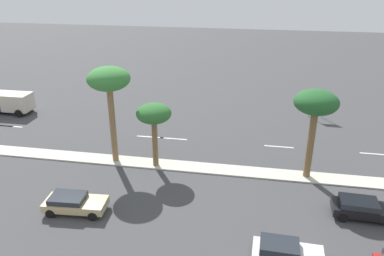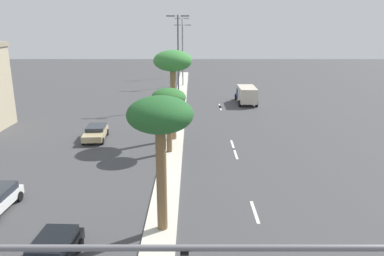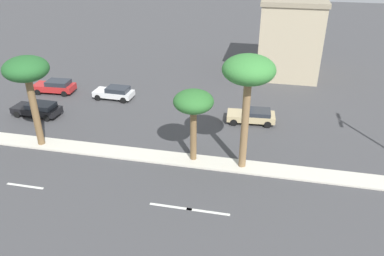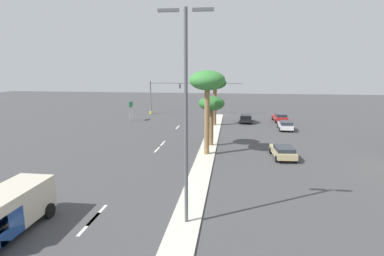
{
  "view_description": "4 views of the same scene",
  "coord_description": "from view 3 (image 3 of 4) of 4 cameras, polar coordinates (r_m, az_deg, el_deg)",
  "views": [
    {
      "loc": [
        -28.36,
        15.39,
        16.15
      ],
      "look_at": [
        2.31,
        20.86,
        2.75
      ],
      "focal_mm": 35.29,
      "sensor_mm": 36.0,
      "label": 1
    },
    {
      "loc": [
        1.74,
        -7.77,
        11.12
      ],
      "look_at": [
        1.72,
        24.18,
        2.11
      ],
      "focal_mm": 35.27,
      "sensor_mm": 36.0,
      "label": 2
    },
    {
      "loc": [
        23.95,
        28.72,
        15.74
      ],
      "look_at": [
        -1.05,
        23.34,
        2.35
      ],
      "focal_mm": 35.2,
      "sensor_mm": 36.0,
      "label": 3
    },
    {
      "loc": [
        -2.54,
        58.58,
        8.97
      ],
      "look_at": [
        2.09,
        22.75,
        1.88
      ],
      "focal_mm": 29.2,
      "sensor_mm": 36.0,
      "label": 4
    }
  ],
  "objects": [
    {
      "name": "palm_tree_center",
      "position": [
        25.45,
        8.57,
        8.12
      ],
      "size": [
        3.58,
        3.58,
        8.53
      ],
      "color": "olive",
      "rests_on": "median_curb"
    },
    {
      "name": "ground_plane",
      "position": [
        28.7,
        13.22,
        -6.46
      ],
      "size": [
        160.0,
        160.0,
        0.0
      ],
      "primitive_type": "plane",
      "color": "#424244"
    },
    {
      "name": "commercial_building",
      "position": [
        48.36,
        14.59,
        13.42
      ],
      "size": [
        9.64,
        7.24,
        9.08
      ],
      "color": "tan",
      "rests_on": "ground"
    },
    {
      "name": "sedan_black_near",
      "position": [
        38.81,
        -22.33,
        2.71
      ],
      "size": [
        2.12,
        4.64,
        1.34
      ],
      "color": "black",
      "rests_on": "ground"
    },
    {
      "name": "lane_stripe_front",
      "position": [
        24.8,
        -3.25,
        -11.8
      ],
      "size": [
        0.2,
        2.8,
        0.01
      ],
      "primitive_type": "cube",
      "color": "silver",
      "rests_on": "ground"
    },
    {
      "name": "palm_tree_rear",
      "position": [
        31.27,
        -23.78,
        7.76
      ],
      "size": [
        3.43,
        3.43,
        7.41
      ],
      "color": "brown",
      "rests_on": "median_curb"
    },
    {
      "name": "lane_stripe_trailing",
      "position": [
        28.95,
        -23.96,
        -8.03
      ],
      "size": [
        0.2,
        2.8,
        0.01
      ],
      "primitive_type": "cube",
      "color": "silver",
      "rests_on": "ground"
    },
    {
      "name": "sedan_tan_mid",
      "position": [
        35.07,
        9.12,
        1.88
      ],
      "size": [
        2.27,
        4.47,
        1.27
      ],
      "color": "tan",
      "rests_on": "ground"
    },
    {
      "name": "sedan_red_center",
      "position": [
        43.86,
        -20.0,
        5.98
      ],
      "size": [
        2.18,
        4.46,
        1.43
      ],
      "color": "red",
      "rests_on": "ground"
    },
    {
      "name": "lane_stripe_leading",
      "position": [
        24.39,
        2.45,
        -12.58
      ],
      "size": [
        0.2,
        2.8,
        0.01
      ],
      "primitive_type": "cube",
      "color": "silver",
      "rests_on": "ground"
    },
    {
      "name": "palm_tree_inboard",
      "position": [
        27.06,
        0.22,
        3.71
      ],
      "size": [
        2.94,
        2.94,
        5.63
      ],
      "color": "brown",
      "rests_on": "median_curb"
    },
    {
      "name": "sedan_white_front",
      "position": [
        40.51,
        -11.62,
        5.3
      ],
      "size": [
        2.04,
        4.17,
        1.34
      ],
      "color": "silver",
      "rests_on": "ground"
    }
  ]
}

